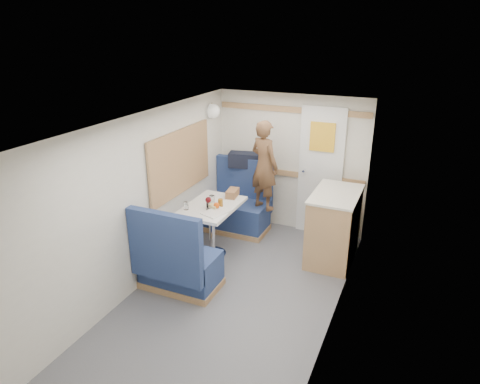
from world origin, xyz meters
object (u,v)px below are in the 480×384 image
at_px(tumbler_left, 186,206).
at_px(tumbler_right, 212,200).
at_px(duffel_bag, 244,160).
at_px(dome_light, 213,111).
at_px(bench_far, 239,210).
at_px(cheese_block, 214,206).
at_px(tray, 216,212).
at_px(orange_fruit, 216,205).
at_px(bench_near, 178,266).
at_px(pepper_grinder, 208,204).
at_px(galley_counter, 334,226).
at_px(dinette_table, 212,216).
at_px(person, 264,165).
at_px(salt_grinder, 211,202).
at_px(bread_loaf, 232,193).
at_px(wine_glass, 208,200).
at_px(beer_glass, 220,203).

distance_m(tumbler_left, tumbler_right, 0.36).
bearing_deg(duffel_bag, dome_light, -156.03).
bearing_deg(bench_far, cheese_block, -85.06).
xyz_separation_m(tray, orange_fruit, (-0.04, 0.10, 0.05)).
xyz_separation_m(bench_near, pepper_grinder, (-0.01, 0.79, 0.47)).
relative_size(galley_counter, tray, 2.98).
height_order(dinette_table, orange_fruit, orange_fruit).
relative_size(tray, cheese_block, 2.75).
distance_m(dome_light, duffel_bag, 0.87).
xyz_separation_m(cheese_block, tumbler_left, (-0.31, -0.15, 0.01)).
height_order(person, salt_grinder, person).
relative_size(cheese_block, bread_loaf, 0.47).
bearing_deg(bench_near, tumbler_right, 90.85).
bearing_deg(cheese_block, dinette_table, 131.12).
bearing_deg(dinette_table, tray, -51.12).
height_order(person, wine_glass, person).
relative_size(tray, orange_fruit, 4.09).
xyz_separation_m(bench_near, orange_fruit, (0.12, 0.77, 0.48)).
xyz_separation_m(dinette_table, bread_loaf, (0.12, 0.38, 0.20)).
height_order(bench_far, beer_glass, bench_far).
bearing_deg(beer_glass, tumbler_right, 167.61).
xyz_separation_m(galley_counter, wine_glass, (-1.44, -0.69, 0.38)).
relative_size(dome_light, salt_grinder, 2.24).
bearing_deg(tray, tumbler_right, 125.53).
height_order(person, cheese_block, person).
bearing_deg(beer_glass, cheese_block, -109.92).
bearing_deg(beer_glass, tray, -80.35).
xyz_separation_m(tray, pepper_grinder, (-0.17, 0.12, 0.04)).
height_order(dome_light, wine_glass, dome_light).
bearing_deg(orange_fruit, person, 71.58).
height_order(bench_near, galley_counter, bench_near).
distance_m(bench_near, tumbler_right, 1.03).
xyz_separation_m(dinette_table, wine_glass, (0.03, -0.14, 0.28)).
distance_m(dome_light, tray, 1.56).
bearing_deg(dome_light, cheese_block, -63.42).
relative_size(galley_counter, salt_grinder, 10.32).
bearing_deg(duffel_bag, beer_glass, -94.84).
height_order(cheese_block, tumbler_left, tumbler_left).
relative_size(tray, wine_glass, 1.84).
distance_m(pepper_grinder, bread_loaf, 0.47).
distance_m(dinette_table, bench_near, 0.90).
bearing_deg(beer_glass, bench_far, 98.20).
bearing_deg(duffel_bag, salt_grinder, -101.59).
bearing_deg(dinette_table, person, 61.99).
bearing_deg(bench_far, tumbler_left, -101.42).
bearing_deg(cheese_block, wine_glass, -139.57).
relative_size(cheese_block, tumbler_left, 1.10).
height_order(galley_counter, tumbler_right, galley_counter).
relative_size(galley_counter, tumbler_right, 8.10).
distance_m(dinette_table, tray, 0.30).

